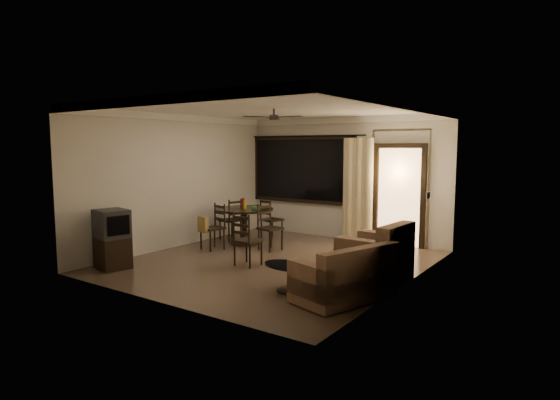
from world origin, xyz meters
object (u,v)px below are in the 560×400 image
Objects in this scene: dining_chair_west at (231,227)px; side_chair at (248,250)px; dining_table at (245,216)px; coffee_table at (292,274)px; dining_chair_south at (212,235)px; dining_chair_north at (271,227)px; dining_chair_east at (270,236)px; armchair at (378,258)px; sofa at (347,279)px; tv_cabinet at (112,239)px.

side_chair reaches higher than dining_chair_west.
dining_table is 3.57m from coffee_table.
dining_chair_south is 1.56m from side_chair.
dining_chair_north is at bearing 141.50° from dining_chair_west.
dining_table is 1.32× the size of dining_chair_east.
dining_chair_north is 3.91m from armchair.
dining_chair_east reaches higher than sofa.
dining_chair_east is 3.11m from tv_cabinet.
dining_table reaches higher than dining_chair_north.
dining_table is 1.95m from side_chair.
dining_chair_west is at bearing 122.46° from dining_chair_south.
dining_chair_south is at bearing 153.86° from coffee_table.
armchair is at bearing -96.45° from dining_chair_east.
dining_table is 3.77m from armchair.
dining_chair_south is at bearing 91.73° from tv_cabinet.
dining_chair_west is at bearing 166.59° from armchair.
armchair is at bearing -17.43° from dining_table.
dining_chair_west and dining_chair_east have the same top height.
sofa is at bearing 162.37° from side_chair.
dining_chair_north is at bearing 90.79° from tv_cabinet.
tv_cabinet is 4.54m from armchair.
dining_chair_west is 3.14m from tv_cabinet.
dining_chair_south is at bearing 177.92° from sofa.
dining_chair_south is 1.00× the size of dining_chair_north.
side_chair is (-1.49, 0.82, 0.02)m from coffee_table.
dining_chair_west is at bearing 167.82° from sofa.
dining_table is at bearing 89.93° from dining_chair_east.
armchair is at bearing 84.91° from dining_chair_west.
armchair is (0.01, 1.05, 0.08)m from sofa.
dining_chair_west is at bearing 101.76° from tv_cabinet.
dining_chair_west is 4.35m from armchair.
tv_cabinet reaches higher than armchair.
dining_chair_north is at bearing 155.10° from armchair.
dining_chair_east is at bearing 136.76° from dining_chair_north.
coffee_table is 1.70m from side_chair.
coffee_table is (2.92, -1.43, -0.04)m from dining_chair_south.
dining_chair_north is (0.72, 0.59, 0.00)m from dining_chair_west.
dining_chair_west and dining_chair_north have the same top height.
dining_chair_east is 0.91× the size of tv_cabinet.
dining_table is 1.32× the size of dining_chair_south.
dining_chair_east is 2.84m from coffee_table.
dining_chair_north is 0.99× the size of side_chair.
coffee_table is (1.92, -2.09, -0.01)m from dining_chair_east.
armchair reaches higher than dining_chair_east.
dining_chair_north reaches higher than sofa.
armchair is at bearing 163.42° from dining_chair_north.
dining_chair_west is 4.76m from sofa.
dining_chair_north is 3.80m from tv_cabinet.
dining_table is 1.32× the size of dining_chair_west.
dining_chair_north is (0.17, 0.77, -0.34)m from dining_table.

